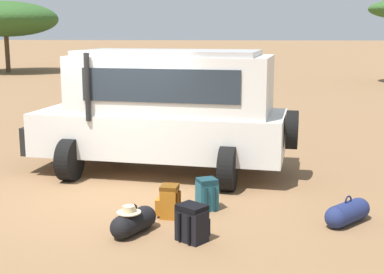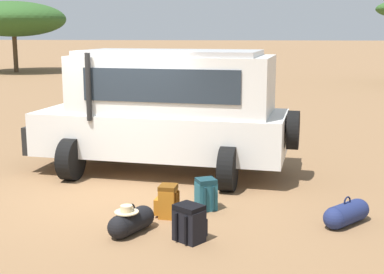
{
  "view_description": "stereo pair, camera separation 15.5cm",
  "coord_description": "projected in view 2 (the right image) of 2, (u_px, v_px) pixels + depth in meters",
  "views": [
    {
      "loc": [
        2.19,
        -8.82,
        2.8
      ],
      "look_at": [
        1.32,
        0.22,
        1.0
      ],
      "focal_mm": 50.0,
      "sensor_mm": 36.0,
      "label": 1
    },
    {
      "loc": [
        2.34,
        -8.8,
        2.8
      ],
      "look_at": [
        1.32,
        0.22,
        1.0
      ],
      "focal_mm": 50.0,
      "sensor_mm": 36.0,
      "label": 2
    }
  ],
  "objects": [
    {
      "name": "duffel_bag_low_black_case",
      "position": [
        131.0,
        221.0,
        7.52
      ],
      "size": [
        0.56,
        0.79,
        0.43
      ],
      "color": "black",
      "rests_on": "ground_plane"
    },
    {
      "name": "backpack_cluster_center",
      "position": [
        167.0,
        202.0,
        8.16
      ],
      "size": [
        0.38,
        0.33,
        0.51
      ],
      "color": "#B26619",
      "rests_on": "ground_plane"
    },
    {
      "name": "backpack_beside_front_wheel",
      "position": [
        190.0,
        223.0,
        7.23
      ],
      "size": [
        0.48,
        0.49,
        0.51
      ],
      "color": "black",
      "rests_on": "ground_plane"
    },
    {
      "name": "backpack_near_rear_wheel",
      "position": [
        206.0,
        194.0,
        8.5
      ],
      "size": [
        0.39,
        0.43,
        0.51
      ],
      "color": "#235B6B",
      "rests_on": "ground_plane"
    },
    {
      "name": "safari_vehicle",
      "position": [
        167.0,
        109.0,
        10.57
      ],
      "size": [
        5.45,
        3.13,
        2.44
      ],
      "color": "silver",
      "rests_on": "ground_plane"
    },
    {
      "name": "duffel_bag_soft_canvas",
      "position": [
        347.0,
        214.0,
        7.86
      ],
      "size": [
        0.74,
        0.77,
        0.43
      ],
      "color": "navy",
      "rests_on": "ground_plane"
    },
    {
      "name": "ground_plane",
      "position": [
        116.0,
        193.0,
        9.38
      ],
      "size": [
        320.0,
        320.0,
        0.0
      ],
      "primitive_type": "plane",
      "color": "olive"
    },
    {
      "name": "acacia_tree_far_left",
      "position": [
        13.0,
        19.0,
        36.49
      ],
      "size": [
        7.05,
        7.42,
        4.81
      ],
      "color": "brown",
      "rests_on": "ground_plane"
    }
  ]
}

